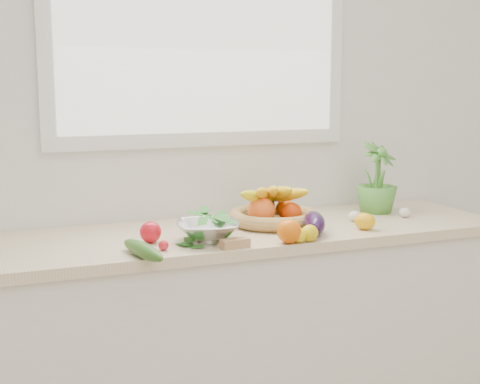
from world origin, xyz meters
name	(u,v)px	position (x,y,z in m)	size (l,w,h in m)	color
back_wall	(201,110)	(0.00, 2.25, 1.35)	(4.50, 0.02, 2.70)	white
counter_cabinet	(227,345)	(0.00, 1.95, 0.43)	(2.20, 0.58, 0.86)	silver
countertop	(226,235)	(0.00, 1.95, 0.88)	(2.24, 0.62, 0.04)	beige
window_frame	(201,11)	(0.00, 2.23, 1.75)	(1.30, 0.03, 1.10)	white
window_pane	(202,11)	(0.00, 2.21, 1.75)	(1.18, 0.01, 0.98)	white
orange_loose	(289,231)	(0.13, 1.67, 0.94)	(0.09, 0.09, 0.09)	#EB6007
lemon_a	(298,235)	(0.17, 1.67, 0.93)	(0.05, 0.07, 0.05)	yellow
lemon_b	(310,233)	(0.22, 1.67, 0.93)	(0.06, 0.08, 0.06)	#DCBA0B
lemon_c	(365,221)	(0.50, 1.76, 0.93)	(0.07, 0.08, 0.07)	#F0AB0D
apple	(151,232)	(-0.32, 1.86, 0.94)	(0.08, 0.08, 0.08)	red
ginger	(235,243)	(-0.07, 1.68, 0.92)	(0.10, 0.04, 0.03)	tan
garlic_a	(294,226)	(0.23, 1.83, 0.92)	(0.05, 0.05, 0.05)	silver
garlic_b	(355,216)	(0.55, 1.91, 0.92)	(0.05, 0.05, 0.04)	white
garlic_c	(405,213)	(0.79, 1.90, 0.92)	(0.05, 0.05, 0.04)	silver
eggplant	(314,223)	(0.29, 1.78, 0.94)	(0.08, 0.21, 0.08)	#250E35
cucumber	(143,250)	(-0.40, 1.67, 0.93)	(0.05, 0.28, 0.05)	#315D1B
radish	(163,245)	(-0.31, 1.74, 0.92)	(0.04, 0.04, 0.04)	red
potted_herb	(377,179)	(0.74, 2.04, 1.05)	(0.18, 0.18, 0.32)	#4E9536
fruit_basket	(273,212)	(0.21, 1.98, 0.95)	(0.46, 0.46, 0.19)	tan
colander_with_spinach	(208,225)	(-0.13, 1.80, 0.96)	(0.27, 0.27, 0.12)	silver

